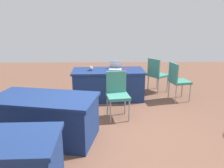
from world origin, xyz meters
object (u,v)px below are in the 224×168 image
at_px(chair_tucked_right, 157,73).
at_px(chair_aisle, 117,92).
at_px(table_foreground, 108,84).
at_px(table_mid_left, 45,118).
at_px(laptop_silver, 115,68).
at_px(scissors_red, 126,69).
at_px(yarn_ball, 91,68).
at_px(chair_tucked_left, 177,79).

relative_size(chair_tucked_right, chair_aisle, 1.00).
relative_size(table_foreground, table_mid_left, 0.98).
bearing_deg(laptop_silver, scissors_red, 178.96).
xyz_separation_m(table_foreground, yarn_ball, (0.43, 0.04, 0.43)).
distance_m(chair_tucked_right, chair_aisle, 2.06).
height_order(chair_tucked_left, chair_aisle, chair_tucked_left).
distance_m(chair_tucked_left, yarn_ball, 2.17).
distance_m(chair_tucked_left, chair_aisle, 1.83).
bearing_deg(chair_tucked_right, scissors_red, -96.35).
relative_size(laptop_silver, scissors_red, 1.98).
xyz_separation_m(table_mid_left, laptop_silver, (-1.26, -2.11, 0.41)).
distance_m(table_mid_left, chair_aisle, 1.53).
height_order(chair_tucked_right, scissors_red, chair_tucked_right).
height_order(chair_aisle, scissors_red, chair_aisle).
bearing_deg(yarn_ball, laptop_silver, -168.47).
xyz_separation_m(table_mid_left, chair_tucked_left, (-2.79, -1.86, 0.17)).
distance_m(chair_tucked_right, yarn_ball, 1.89).
relative_size(table_mid_left, scissors_red, 10.31).
height_order(table_mid_left, scissors_red, scissors_red).
bearing_deg(laptop_silver, table_mid_left, 67.81).
distance_m(table_mid_left, yarn_ball, 2.13).
height_order(chair_tucked_right, yarn_ball, chair_tucked_right).
relative_size(chair_tucked_left, laptop_silver, 2.69).
xyz_separation_m(chair_tucked_left, yarn_ball, (2.15, -0.13, 0.26)).
bearing_deg(yarn_ball, table_mid_left, 72.14).
xyz_separation_m(table_foreground, chair_aisle, (-0.18, 1.16, 0.17)).
height_order(table_mid_left, chair_aisle, chair_aisle).
distance_m(table_foreground, chair_tucked_right, 1.46).
relative_size(chair_tucked_left, yarn_ball, 8.33).
bearing_deg(yarn_ball, chair_tucked_left, 176.56).
xyz_separation_m(table_foreground, chair_tucked_right, (-1.35, -0.54, 0.16)).
xyz_separation_m(chair_tucked_left, laptop_silver, (1.53, -0.26, 0.24)).
height_order(chair_tucked_left, chair_tucked_right, chair_tucked_left).
xyz_separation_m(table_mid_left, chair_aisle, (-1.25, -0.86, 0.17)).
xyz_separation_m(chair_aisle, scissors_red, (-0.28, -1.20, 0.21)).
distance_m(chair_aisle, laptop_silver, 1.27).
bearing_deg(yarn_ball, scissors_red, -174.87).
bearing_deg(chair_tucked_right, chair_tucked_left, -7.74).
xyz_separation_m(chair_tucked_left, scissors_red, (1.26, -0.21, 0.20)).
height_order(laptop_silver, yarn_ball, laptop_silver).
bearing_deg(table_mid_left, chair_tucked_right, -133.33).
height_order(table_mid_left, laptop_silver, laptop_silver).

